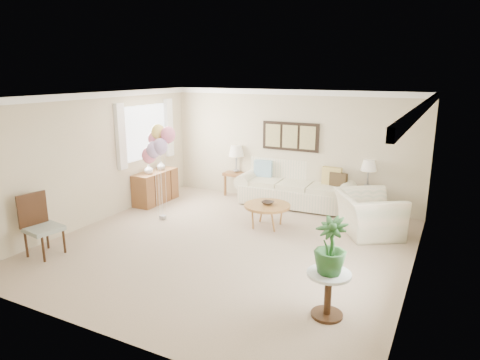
{
  "coord_description": "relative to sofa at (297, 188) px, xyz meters",
  "views": [
    {
      "loc": [
        3.4,
        -6.19,
        2.98
      ],
      "look_at": [
        -0.08,
        0.6,
        1.05
      ],
      "focal_mm": 32.0,
      "sensor_mm": 36.0,
      "label": 1
    }
  ],
  "objects": [
    {
      "name": "room_shell",
      "position": [
        -0.36,
        -2.72,
        1.23
      ],
      "size": [
        6.04,
        6.04,
        2.6
      ],
      "color": "tan",
      "rests_on": "ground"
    },
    {
      "name": "accent_chair",
      "position": [
        -2.86,
        -4.56,
        0.15
      ],
      "size": [
        0.59,
        0.59,
        1.05
      ],
      "color": "gray",
      "rests_on": "ground"
    },
    {
      "name": "credenza",
      "position": [
        -3.01,
        -1.31,
        -0.02
      ],
      "size": [
        0.46,
        1.2,
        0.74
      ],
      "color": "brown",
      "rests_on": "ground"
    },
    {
      "name": "end_table_left",
      "position": [
        -1.62,
        0.11,
        0.09
      ],
      "size": [
        0.54,
        0.49,
        0.58
      ],
      "color": "brown",
      "rests_on": "ground"
    },
    {
      "name": "decor_bowl",
      "position": [
        -0.02,
        -1.62,
        0.09
      ],
      "size": [
        0.27,
        0.27,
        0.06
      ],
      "primitive_type": "imported",
      "rotation": [
        0.0,
        0.0,
        -0.18
      ],
      "color": "#30251E",
      "rests_on": "coffee_table"
    },
    {
      "name": "side_table",
      "position": [
        1.93,
        -4.23,
        0.05
      ],
      "size": [
        0.55,
        0.55,
        0.59
      ],
      "color": "silver",
      "rests_on": "ground"
    },
    {
      "name": "end_table_right",
      "position": [
        1.54,
        0.12,
        0.1
      ],
      "size": [
        0.54,
        0.49,
        0.59
      ],
      "color": "brown",
      "rests_on": "ground"
    },
    {
      "name": "coffee_table",
      "position": [
        -0.02,
        -1.64,
        0.03
      ],
      "size": [
        0.91,
        0.91,
        0.46
      ],
      "color": "#A37937",
      "rests_on": "ground"
    },
    {
      "name": "vase_white",
      "position": [
        -2.99,
        -1.55,
        0.45
      ],
      "size": [
        0.26,
        0.26,
        0.21
      ],
      "primitive_type": "imported",
      "rotation": [
        0.0,
        0.0,
        0.4
      ],
      "color": "silver",
      "rests_on": "credenza"
    },
    {
      "name": "balloon_cluster",
      "position": [
        -2.16,
        -2.25,
        1.2
      ],
      "size": [
        0.64,
        0.5,
        1.98
      ],
      "color": "gray",
      "rests_on": "ground"
    },
    {
      "name": "lamp_right",
      "position": [
        1.54,
        0.12,
        0.65
      ],
      "size": [
        0.33,
        0.33,
        0.59
      ],
      "color": "gray",
      "rests_on": "end_table_right"
    },
    {
      "name": "armchair",
      "position": [
        1.81,
        -1.1,
        -0.0
      ],
      "size": [
        1.53,
        1.58,
        0.78
      ],
      "primitive_type": "imported",
      "rotation": [
        0.0,
        0.0,
        2.12
      ],
      "color": "beige",
      "rests_on": "ground"
    },
    {
      "name": "wall_art_triptych",
      "position": [
        -0.25,
        0.15,
        1.16
      ],
      "size": [
        1.35,
        0.06,
        0.65
      ],
      "color": "black",
      "rests_on": "ground"
    },
    {
      "name": "sofa",
      "position": [
        0.0,
        0.0,
        0.0
      ],
      "size": [
        2.75,
        1.12,
        1.0
      ],
      "color": "beige",
      "rests_on": "ground"
    },
    {
      "name": "ground_plane",
      "position": [
        -0.25,
        -2.81,
        -0.39
      ],
      "size": [
        6.0,
        6.0,
        0.0
      ],
      "primitive_type": "plane",
      "color": "tan"
    },
    {
      "name": "vase_sage",
      "position": [
        -2.99,
        -1.1,
        0.45
      ],
      "size": [
        0.23,
        0.23,
        0.21
      ],
      "primitive_type": "imported",
      "rotation": [
        0.0,
        0.0,
        0.2
      ],
      "color": "#AEAFAB",
      "rests_on": "credenza"
    },
    {
      "name": "lamp_left",
      "position": [
        -1.62,
        0.11,
        0.69
      ],
      "size": [
        0.38,
        0.38,
        0.66
      ],
      "color": "gray",
      "rests_on": "end_table_left"
    },
    {
      "name": "potted_plant",
      "position": [
        1.93,
        -4.24,
        0.55
      ],
      "size": [
        0.5,
        0.5,
        0.71
      ],
      "primitive_type": "imported",
      "rotation": [
        0.0,
        0.0,
        -0.3
      ],
      "color": "#294C25",
      "rests_on": "side_table"
    }
  ]
}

